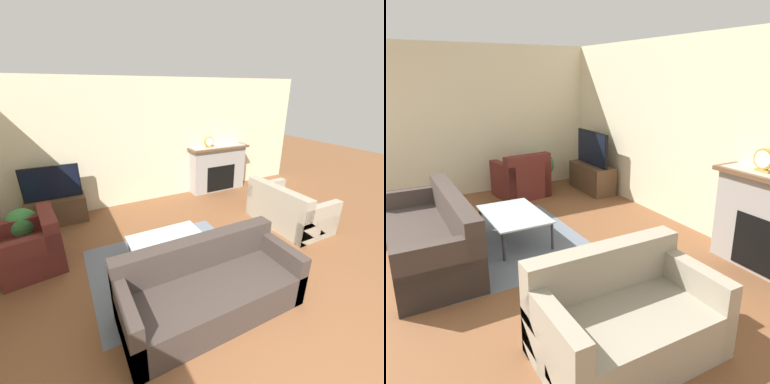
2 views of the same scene
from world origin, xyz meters
TOP-DOWN VIEW (x-y plane):
  - wall_back at (0.00, 4.83)m, footprint 8.58×0.06m
  - wall_left at (-2.82, 2.40)m, footprint 0.06×7.80m
  - area_rug at (-0.38, 2.28)m, footprint 2.31×1.93m
  - tv_stand at (-1.83, 4.50)m, footprint 1.06×0.43m
  - tv at (-1.83, 4.50)m, footprint 1.00×0.06m
  - couch_sectional at (-0.29, 1.32)m, footprint 2.11×0.87m
  - couch_loveseat at (2.11, 2.42)m, footprint 0.91×1.44m
  - armchair_by_window at (-2.16, 3.18)m, footprint 0.89×0.95m
  - coffee_table at (-0.38, 2.39)m, footprint 1.11×0.73m
  - potted_plant at (-2.30, 3.65)m, footprint 0.48×0.48m
  - mantel_clock at (1.63, 4.62)m, footprint 0.24×0.07m

SIDE VIEW (x-z plane):
  - area_rug at x=-0.38m, z-range 0.00..0.00m
  - tv_stand at x=-1.83m, z-range 0.00..0.52m
  - couch_sectional at x=-0.29m, z-range -0.12..0.70m
  - couch_loveseat at x=2.11m, z-range -0.12..0.70m
  - armchair_by_window at x=-2.16m, z-range -0.11..0.71m
  - coffee_table at x=-0.38m, z-range 0.16..0.55m
  - potted_plant at x=-2.30m, z-range 0.08..0.84m
  - tv at x=-1.83m, z-range 0.52..1.15m
  - mantel_clock at x=1.63m, z-range 1.14..1.41m
  - wall_back at x=0.00m, z-range 0.00..2.70m
  - wall_left at x=-2.82m, z-range 0.00..2.70m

